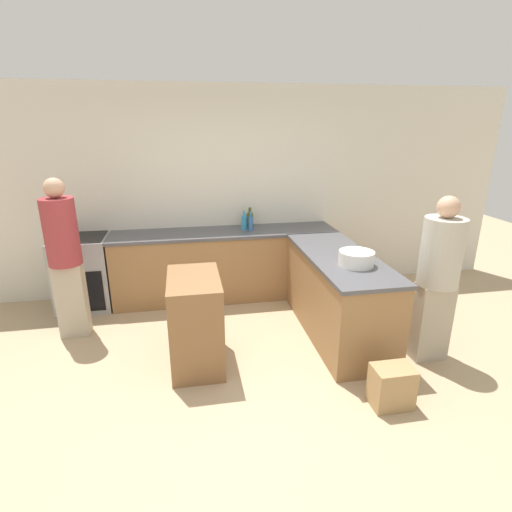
% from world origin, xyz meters
% --- Properties ---
extents(ground_plane, '(14.00, 14.00, 0.00)m').
position_xyz_m(ground_plane, '(0.00, 0.00, 0.00)').
color(ground_plane, tan).
extents(wall_back, '(8.00, 0.06, 2.70)m').
position_xyz_m(wall_back, '(0.00, 2.31, 1.35)').
color(wall_back, silver).
rests_on(wall_back, ground_plane).
extents(counter_back, '(2.89, 0.62, 0.91)m').
position_xyz_m(counter_back, '(0.00, 1.98, 0.45)').
color(counter_back, olive).
rests_on(counter_back, ground_plane).
extents(counter_peninsula, '(0.69, 1.82, 0.91)m').
position_xyz_m(counter_peninsula, '(1.10, 0.79, 0.45)').
color(counter_peninsula, olive).
rests_on(counter_peninsula, ground_plane).
extents(range_oven, '(0.65, 0.60, 0.92)m').
position_xyz_m(range_oven, '(-1.77, 1.98, 0.46)').
color(range_oven, '#99999E').
rests_on(range_oven, ground_plane).
extents(island_table, '(0.48, 0.78, 0.89)m').
position_xyz_m(island_table, '(-0.45, 0.47, 0.45)').
color(island_table, brown).
rests_on(island_table, ground_plane).
extents(mixing_bowl, '(0.34, 0.34, 0.14)m').
position_xyz_m(mixing_bowl, '(1.13, 0.47, 0.98)').
color(mixing_bowl, white).
rests_on(mixing_bowl, counter_peninsula).
extents(olive_oil_bottle, '(0.09, 0.09, 0.26)m').
position_xyz_m(olive_oil_bottle, '(0.36, 2.15, 1.01)').
color(olive_oil_bottle, '#475B1E').
rests_on(olive_oil_bottle, counter_back).
extents(water_bottle_blue, '(0.06, 0.06, 0.24)m').
position_xyz_m(water_bottle_blue, '(0.34, 1.96, 1.00)').
color(water_bottle_blue, '#386BB7').
rests_on(water_bottle_blue, counter_back).
extents(dish_soap_bottle, '(0.07, 0.07, 0.24)m').
position_xyz_m(dish_soap_bottle, '(0.26, 2.03, 1.00)').
color(dish_soap_bottle, '#338CBF').
rests_on(dish_soap_bottle, counter_back).
extents(person_by_range, '(0.33, 0.33, 1.72)m').
position_xyz_m(person_by_range, '(-1.74, 1.25, 0.94)').
color(person_by_range, '#ADA38E').
rests_on(person_by_range, ground_plane).
extents(person_at_peninsula, '(0.37, 0.37, 1.63)m').
position_xyz_m(person_at_peninsula, '(1.81, 0.15, 0.87)').
color(person_at_peninsula, '#ADA38E').
rests_on(person_at_peninsula, ground_plane).
extents(paper_bag, '(0.33, 0.23, 0.36)m').
position_xyz_m(paper_bag, '(1.10, -0.45, 0.18)').
color(paper_bag, '#A88456').
rests_on(paper_bag, ground_plane).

